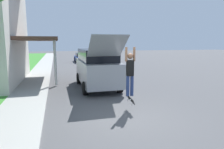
# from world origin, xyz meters

# --- Properties ---
(ground_plane) EXTENTS (120.00, 120.00, 0.00)m
(ground_plane) POSITION_xyz_m (0.00, 0.00, 0.00)
(ground_plane) COLOR #49494C
(sidewalk) EXTENTS (1.80, 80.00, 0.10)m
(sidewalk) POSITION_xyz_m (-3.60, 6.00, 0.05)
(sidewalk) COLOR #9E9E99
(sidewalk) RESTS_ON ground_plane
(suv_parked) EXTENTS (2.07, 5.54, 2.98)m
(suv_parked) POSITION_xyz_m (0.07, 4.90, 1.22)
(suv_parked) COLOR gray
(suv_parked) RESTS_ON ground_plane
(car_down_street) EXTENTS (1.94, 4.31, 1.26)m
(car_down_street) POSITION_xyz_m (1.24, 21.36, 0.60)
(car_down_street) COLOR navy
(car_down_street) RESTS_ON ground_plane
(skateboarder) EXTENTS (0.41, 0.22, 1.89)m
(skateboarder) POSITION_xyz_m (0.49, 0.58, 1.55)
(skateboarder) COLOR navy
(skateboarder) RESTS_ON ground_plane
(skateboard) EXTENTS (0.19, 0.82, 0.25)m
(skateboard) POSITION_xyz_m (0.47, 0.45, 0.48)
(skateboard) COLOR black
(skateboard) RESTS_ON ground_plane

